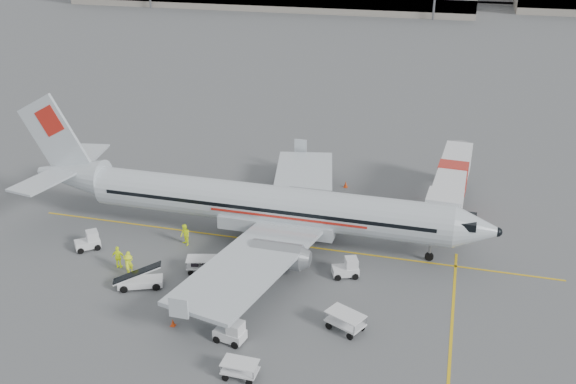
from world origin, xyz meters
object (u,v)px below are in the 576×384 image
(tug_mid, at_px, (230,331))
(aircraft, at_px, (267,179))
(jet_bridge, at_px, (451,188))
(belt_loader, at_px, (140,273))
(tug_fore, at_px, (345,268))
(tug_aft, at_px, (87,241))

(tug_mid, bearing_deg, aircraft, 106.96)
(jet_bridge, bearing_deg, belt_loader, -134.39)
(tug_mid, bearing_deg, jet_bridge, 71.54)
(belt_loader, bearing_deg, tug_mid, -49.91)
(aircraft, relative_size, tug_fore, 20.19)
(jet_bridge, height_order, tug_aft, jet_bridge)
(tug_fore, height_order, tug_mid, tug_mid)
(jet_bridge, xyz_separation_m, tug_mid, (-12.76, -23.44, -1.50))
(aircraft, distance_m, jet_bridge, 17.64)
(tug_aft, bearing_deg, tug_mid, -68.79)
(tug_fore, relative_size, tug_aft, 1.00)
(tug_aft, bearing_deg, aircraft, -18.27)
(tug_mid, bearing_deg, tug_fore, 69.64)
(jet_bridge, relative_size, tug_aft, 8.81)
(jet_bridge, bearing_deg, tug_mid, -114.95)
(tug_fore, bearing_deg, tug_mid, -141.86)
(tug_mid, distance_m, tug_aft, 17.37)
(tug_mid, xyz_separation_m, tug_aft, (-15.24, 8.33, -0.00))
(aircraft, xyz_separation_m, tug_mid, (1.66, -13.78, -4.66))
(tug_fore, height_order, tug_aft, tug_aft)
(jet_bridge, relative_size, tug_fore, 8.83)
(aircraft, height_order, belt_loader, aircraft)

